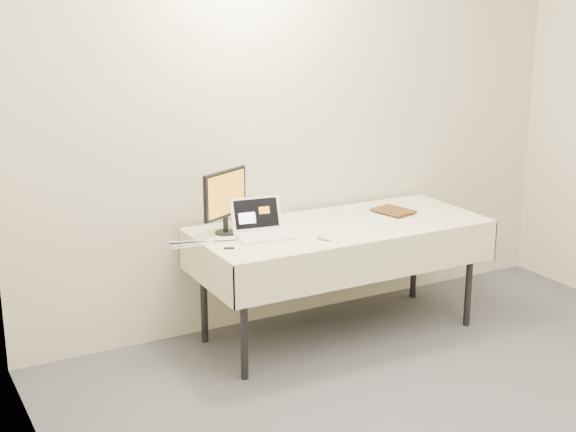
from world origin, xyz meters
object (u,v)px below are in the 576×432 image
table (341,234)px  monitor (225,197)px  book (384,197)px  laptop (261,227)px

table → monitor: 0.79m
book → laptop: bearing=167.7°
laptop → monitor: size_ratio=0.90×
laptop → book: book is taller
table → monitor: (-0.72, 0.16, 0.29)m
table → book: bearing=7.5°
laptop → monitor: 0.28m
monitor → book: size_ratio=1.54×
laptop → table: bearing=4.1°
monitor → book: bearing=-34.0°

